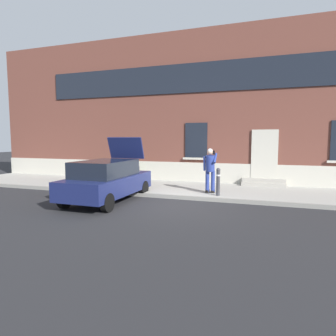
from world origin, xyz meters
TOP-DOWN VIEW (x-y plane):
  - ground_plane at (0.00, 0.00)m, footprint 80.00×80.00m
  - sidewalk at (0.00, 2.80)m, footprint 24.00×3.60m
  - curb_edge at (0.00, 0.94)m, footprint 24.00×0.12m
  - building_facade at (0.01, 5.29)m, footprint 24.00×1.52m
  - entrance_stoop at (2.99, 4.33)m, footprint 1.91×0.64m
  - hatchback_car_navy at (-2.33, -0.28)m, footprint 1.79×4.07m
  - bollard_near_person at (1.41, 1.35)m, footprint 0.15×0.15m
  - bollard_far_left at (-1.88, 1.35)m, footprint 0.15×0.15m
  - person_on_phone at (1.02, 1.80)m, footprint 0.51×0.48m
  - planter_olive at (-5.81, 4.03)m, footprint 0.44×0.44m
  - planter_cream at (-3.33, 3.95)m, footprint 0.44×0.44m

SIDE VIEW (x-z plane):
  - ground_plane at x=0.00m, z-range 0.00..0.00m
  - sidewalk at x=0.00m, z-range 0.00..0.15m
  - curb_edge at x=0.00m, z-range 0.00..0.15m
  - entrance_stoop at x=2.99m, z-range 0.12..0.44m
  - planter_olive at x=-5.81m, z-range 0.18..1.04m
  - planter_cream at x=-3.33m, z-range 0.18..1.04m
  - bollard_near_person at x=1.41m, z-range 0.19..1.24m
  - bollard_far_left at x=-1.88m, z-range 0.19..1.24m
  - hatchback_car_navy at x=-2.33m, z-range -0.37..1.97m
  - person_on_phone at x=1.02m, z-range 0.28..2.03m
  - building_facade at x=0.01m, z-range -0.02..7.48m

